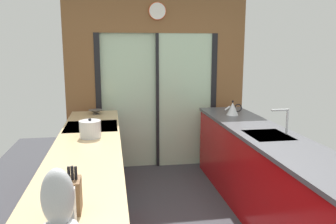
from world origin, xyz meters
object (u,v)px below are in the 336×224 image
Objects in this scene: mixing_bowl at (96,112)px; kettle at (233,109)px; stock_pot at (90,129)px; knife_block at (73,195)px; oven_range at (93,165)px.

kettle is (1.78, -0.36, 0.05)m from mixing_bowl.
mixing_bowl is at bearing 168.70° from kettle.
knife_block is at bearing -90.00° from stock_pot.
mixing_bowl is 0.74× the size of knife_block.
stock_pot is at bearing -87.92° from oven_range.
stock_pot is at bearing -90.00° from mixing_bowl.
knife_block is at bearing -89.49° from oven_range.
kettle is at bearing 53.74° from knife_block.
oven_range is at bearing -168.93° from kettle.
knife_block is 1.57m from stock_pot.
mixing_bowl is at bearing 90.00° from stock_pot.
kettle is at bearing 11.07° from oven_range.
oven_range is 4.82× the size of mixing_bowl.
knife_block is at bearing -90.00° from mixing_bowl.
oven_range is 0.87m from mixing_bowl.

